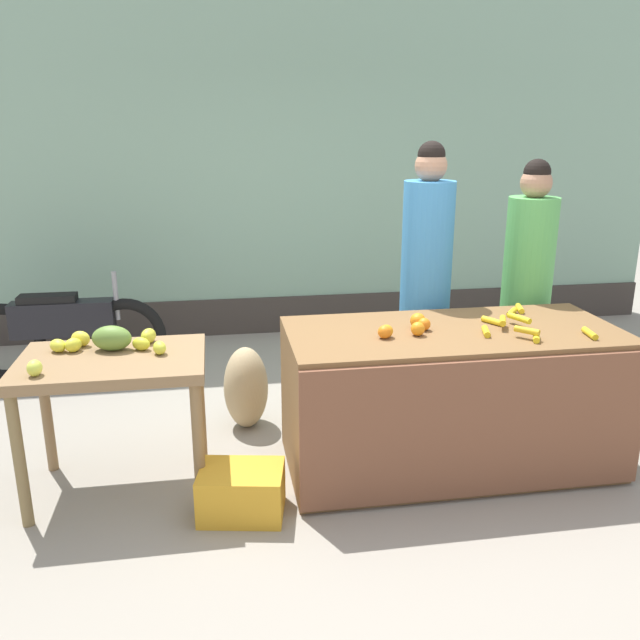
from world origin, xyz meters
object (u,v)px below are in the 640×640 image
Objects in this scene: vendor_woman_green_shirt at (526,289)px; produce_sack at (246,387)px; vendor_woman_blue_shirt at (425,284)px; parked_motorcycle at (64,331)px; produce_crate at (242,492)px.

vendor_woman_green_shirt reaches higher than produce_sack.
parked_motorcycle is (-2.63, 1.16, -0.56)m from vendor_woman_blue_shirt.
parked_motorcycle is at bearing 140.65° from produce_sack.
vendor_woman_green_shirt is 3.60m from parked_motorcycle.
parked_motorcycle is 3.64× the size of produce_crate.
vendor_woman_green_shirt is at bearing -19.07° from parked_motorcycle.
vendor_woman_green_shirt reaches higher than parked_motorcycle.
vendor_woman_blue_shirt reaches higher than vendor_woman_green_shirt.
vendor_woman_blue_shirt is at bearing 38.52° from produce_crate.
produce_crate is at bearing -152.98° from vendor_woman_green_shirt.
vendor_woman_green_shirt is at bearing -0.51° from produce_sack.
vendor_woman_green_shirt is 2.06m from produce_sack.
produce_crate is 1.08m from produce_sack.
vendor_woman_blue_shirt is 2.93m from parked_motorcycle.
produce_crate is (-1.32, -1.05, -0.83)m from vendor_woman_blue_shirt.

